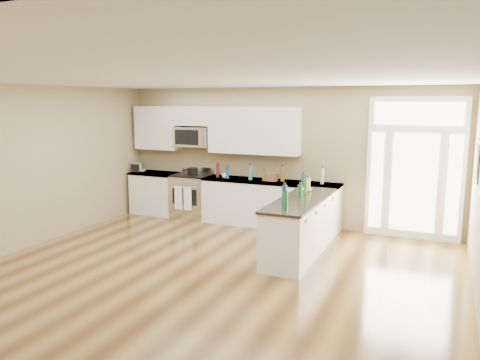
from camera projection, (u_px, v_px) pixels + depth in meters
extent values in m
plane|color=#4C3015|center=(183.00, 295.00, 6.16)|extent=(8.00, 8.00, 0.00)
plane|color=#978660|center=(282.00, 157.00, 9.53)|extent=(7.00, 0.00, 7.00)
plane|color=white|center=(179.00, 78.00, 5.69)|extent=(8.00, 8.00, 0.00)
cube|color=white|center=(157.00, 194.00, 10.55)|extent=(1.06, 0.62, 0.90)
cube|color=black|center=(157.00, 211.00, 10.62)|extent=(1.02, 0.52, 0.10)
cube|color=black|center=(156.00, 173.00, 10.47)|extent=(1.10, 0.66, 0.04)
cube|color=white|center=(269.00, 204.00, 9.47)|extent=(2.81, 0.62, 0.90)
cube|color=black|center=(269.00, 224.00, 9.54)|extent=(2.77, 0.52, 0.10)
cube|color=black|center=(270.00, 182.00, 9.39)|extent=(2.85, 0.66, 0.04)
cube|color=white|center=(300.00, 228.00, 7.73)|extent=(0.65, 2.28, 0.90)
cube|color=black|center=(300.00, 251.00, 7.80)|extent=(0.61, 2.18, 0.10)
cube|color=black|center=(301.00, 200.00, 7.66)|extent=(0.69, 2.32, 0.04)
cube|color=white|center=(158.00, 128.00, 10.44)|extent=(1.04, 0.33, 0.95)
cube|color=white|center=(254.00, 131.00, 9.52)|extent=(1.94, 0.33, 0.95)
cube|color=white|center=(194.00, 116.00, 10.02)|extent=(0.82, 0.33, 0.40)
cube|color=silver|center=(194.00, 137.00, 10.07)|extent=(0.78, 0.40, 0.42)
cube|color=black|center=(186.00, 137.00, 9.90)|extent=(0.56, 0.01, 0.32)
cube|color=white|center=(415.00, 169.00, 8.50)|extent=(1.70, 0.08, 2.60)
cube|color=white|center=(414.00, 183.00, 8.50)|extent=(0.78, 0.02, 1.80)
cube|color=white|center=(376.00, 180.00, 8.76)|extent=(0.22, 0.02, 1.80)
cube|color=white|center=(453.00, 185.00, 8.23)|extent=(0.22, 0.02, 1.80)
cube|color=white|center=(418.00, 114.00, 8.29)|extent=(1.50, 0.02, 0.40)
cube|color=black|center=(479.00, 161.00, 6.48)|extent=(0.04, 0.58, 0.58)
cube|color=brown|center=(477.00, 161.00, 6.49)|extent=(0.01, 0.46, 0.46)
cube|color=silver|center=(192.00, 197.00, 10.18)|extent=(0.80, 0.66, 0.92)
cube|color=black|center=(192.00, 175.00, 10.10)|extent=(0.80, 0.60, 0.03)
cube|color=silver|center=(198.00, 170.00, 10.36)|extent=(0.80, 0.04, 0.14)
cube|color=black|center=(184.00, 197.00, 9.87)|extent=(0.58, 0.01, 0.34)
cylinder|color=silver|center=(183.00, 187.00, 9.81)|extent=(0.70, 0.02, 0.02)
cube|color=white|center=(179.00, 198.00, 9.89)|extent=(0.18, 0.02, 0.50)
cube|color=white|center=(188.00, 199.00, 9.80)|extent=(0.18, 0.02, 0.50)
cylinder|color=black|center=(193.00, 171.00, 10.03)|extent=(0.27, 0.27, 0.17)
cube|color=silver|center=(138.00, 167.00, 10.59)|extent=(0.28, 0.24, 0.21)
cube|color=brown|center=(272.00, 177.00, 9.33)|extent=(0.21, 0.16, 0.17)
imported|color=white|center=(141.00, 171.00, 10.58)|extent=(0.21, 0.21, 0.05)
imported|color=white|center=(307.00, 190.00, 8.28)|extent=(0.17, 0.17, 0.05)
imported|color=white|center=(225.00, 176.00, 9.69)|extent=(0.14, 0.14, 0.10)
cylinder|color=#19591E|center=(300.00, 191.00, 7.75)|extent=(0.09, 0.09, 0.21)
cylinder|color=navy|center=(228.00, 173.00, 9.65)|extent=(0.07, 0.07, 0.24)
cylinder|color=brown|center=(283.00, 174.00, 9.30)|extent=(0.08, 0.08, 0.30)
cylinder|color=olive|center=(308.00, 184.00, 8.36)|extent=(0.08, 0.08, 0.22)
cylinder|color=#26727F|center=(250.00, 172.00, 9.46)|extent=(0.08, 0.08, 0.30)
cylinder|color=#591919|center=(218.00, 171.00, 9.79)|extent=(0.07, 0.07, 0.28)
cylinder|color=#B2B2B7|center=(322.00, 176.00, 8.99)|extent=(0.06, 0.06, 0.31)
cylinder|color=navy|center=(284.00, 195.00, 7.18)|extent=(0.08, 0.08, 0.30)
cylinder|color=#3F7226|center=(306.00, 185.00, 8.07)|extent=(0.06, 0.06, 0.28)
cylinder|color=#19591E|center=(285.00, 201.00, 6.87)|extent=(0.08, 0.08, 0.27)
cylinder|color=navy|center=(303.00, 179.00, 9.05)|extent=(0.06, 0.06, 0.19)
cylinder|color=brown|center=(264.00, 176.00, 9.35)|extent=(0.08, 0.08, 0.20)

